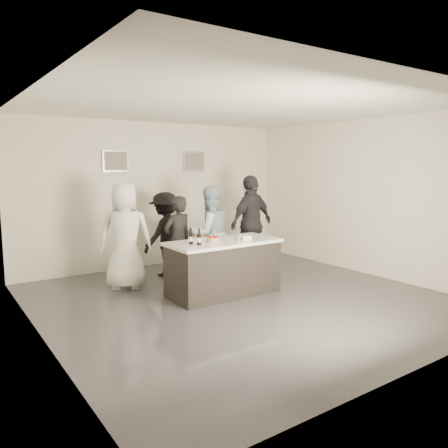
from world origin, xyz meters
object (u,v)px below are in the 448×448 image
at_px(bar_counter, 224,267).
at_px(person_main_black, 178,241).
at_px(person_guest_back, 165,234).
at_px(cake, 213,240).
at_px(person_guest_right, 251,223).
at_px(beer_bottle_b, 199,237).
at_px(person_main_blue, 210,234).
at_px(person_guest_left, 125,236).
at_px(beer_bottle_a, 191,236).

bearing_deg(bar_counter, person_main_black, 108.64).
xyz_separation_m(bar_counter, person_guest_back, (-0.20, 1.68, 0.36)).
relative_size(cake, person_guest_right, 0.11).
distance_m(beer_bottle_b, person_main_blue, 1.29).
bearing_deg(person_guest_left, person_guest_right, -154.72).
relative_size(person_guest_right, person_guest_back, 1.19).
relative_size(beer_bottle_a, beer_bottle_b, 1.00).
bearing_deg(bar_counter, cake, -172.91).
height_order(beer_bottle_a, person_main_black, person_main_black).
bearing_deg(beer_bottle_a, cake, -5.41).
distance_m(bar_counter, person_guest_back, 1.73).
distance_m(person_main_black, person_guest_back, 0.73).
height_order(bar_counter, person_main_blue, person_main_blue).
xyz_separation_m(beer_bottle_b, person_main_blue, (0.82, 0.98, -0.16)).
distance_m(cake, beer_bottle_b, 0.34).
bearing_deg(person_guest_right, bar_counter, 25.26).
xyz_separation_m(beer_bottle_a, person_main_black, (0.29, 0.95, -0.24)).
distance_m(bar_counter, person_main_black, 1.07).
bearing_deg(beer_bottle_b, person_main_black, 78.56).
height_order(cake, person_main_blue, person_main_blue).
bearing_deg(person_guest_right, beer_bottle_a, 15.79).
bearing_deg(person_main_black, beer_bottle_b, 68.62).
distance_m(bar_counter, person_main_blue, 0.99).
xyz_separation_m(person_main_blue, person_guest_back, (-0.48, 0.83, -0.07)).
xyz_separation_m(person_guest_left, person_guest_back, (0.98, 0.43, -0.12)).
xyz_separation_m(person_guest_left, person_guest_right, (2.57, -0.22, 0.04)).
relative_size(bar_counter, beer_bottle_a, 7.15).
distance_m(person_main_blue, person_guest_back, 0.96).
relative_size(beer_bottle_a, person_guest_right, 0.14).
relative_size(beer_bottle_b, person_main_black, 0.16).
bearing_deg(beer_bottle_a, person_guest_back, 76.24).
relative_size(beer_bottle_b, person_main_blue, 0.15).
height_order(person_guest_left, person_guest_right, person_guest_right).
xyz_separation_m(beer_bottle_a, person_guest_left, (-0.57, 1.24, -0.11)).
bearing_deg(beer_bottle_a, person_main_blue, 43.63).
bearing_deg(cake, beer_bottle_a, 174.59).
relative_size(bar_counter, person_guest_left, 1.01).
xyz_separation_m(cake, person_main_blue, (0.50, 0.88, -0.06)).
height_order(beer_bottle_a, person_guest_left, person_guest_left).
height_order(person_main_black, person_main_blue, person_main_blue).
relative_size(cake, person_guest_left, 0.11).
height_order(cake, beer_bottle_b, beer_bottle_b).
xyz_separation_m(bar_counter, beer_bottle_b, (-0.54, -0.13, 0.58)).
distance_m(beer_bottle_b, person_main_black, 1.13).
distance_m(person_guest_right, person_guest_back, 1.72).
xyz_separation_m(person_main_black, person_guest_left, (-0.86, 0.29, 0.13)).
distance_m(person_main_black, person_guest_right, 1.72).
bearing_deg(person_main_blue, bar_counter, 76.40).
bearing_deg(person_main_black, beer_bottle_a, 63.31).
distance_m(person_main_blue, person_guest_right, 1.13).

